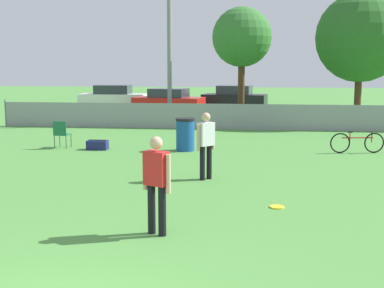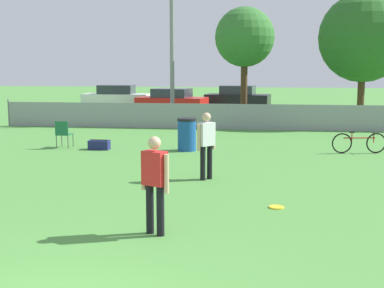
{
  "view_description": "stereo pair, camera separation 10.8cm",
  "coord_description": "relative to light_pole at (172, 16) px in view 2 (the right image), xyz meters",
  "views": [
    {
      "loc": [
        2.24,
        -4.97,
        2.81
      ],
      "look_at": [
        0.82,
        6.62,
        1.05
      ],
      "focal_mm": 50.0,
      "sensor_mm": 36.0,
      "label": 1
    },
    {
      "loc": [
        2.34,
        -4.96,
        2.81
      ],
      "look_at": [
        0.82,
        6.62,
        1.05
      ],
      "focal_mm": 50.0,
      "sensor_mm": 36.0,
      "label": 2
    }
  ],
  "objects": [
    {
      "name": "parked_car_red",
      "position": [
        -1.09,
        6.26,
        -4.28
      ],
      "size": [
        4.26,
        2.49,
        1.38
      ],
      "rotation": [
        0.0,
        0.0,
        -0.18
      ],
      "color": "black",
      "rests_on": "ground_plane"
    },
    {
      "name": "trash_bin",
      "position": [
        1.77,
        -7.63,
        -4.41
      ],
      "size": [
        0.63,
        0.63,
        1.06
      ],
      "color": "#194C99",
      "rests_on": "ground_plane"
    },
    {
      "name": "parked_car_dark",
      "position": [
        2.65,
        8.65,
        -4.23
      ],
      "size": [
        4.13,
        2.28,
        1.48
      ],
      "rotation": [
        0.0,
        0.0,
        -0.15
      ],
      "color": "black",
      "rests_on": "ground_plane"
    },
    {
      "name": "bicycle_sideline",
      "position": [
        7.25,
        -7.43,
        -4.61
      ],
      "size": [
        1.73,
        0.46,
        0.69
      ],
      "rotation": [
        0.0,
        0.0,
        0.16
      ],
      "color": "black",
      "rests_on": "ground_plane"
    },
    {
      "name": "player_receiver_white",
      "position": [
        2.85,
        -11.92,
        -4.0
      ],
      "size": [
        0.43,
        0.44,
        1.64
      ],
      "rotation": [
        0.0,
        0.0,
        0.82
      ],
      "color": "black",
      "rests_on": "ground_plane"
    },
    {
      "name": "folding_chair_sideline",
      "position": [
        -2.42,
        -7.61,
        -4.42
      ],
      "size": [
        0.49,
        0.49,
        0.91
      ],
      "rotation": [
        0.0,
        0.0,
        3.08
      ],
      "color": "#333338",
      "rests_on": "ground_plane"
    },
    {
      "name": "gear_bag_sideline",
      "position": [
        -1.14,
        -7.78,
        -4.8
      ],
      "size": [
        0.67,
        0.37,
        0.33
      ],
      "color": "navy",
      "rests_on": "ground_plane"
    },
    {
      "name": "frisbee_disc",
      "position": [
        4.5,
        -14.33,
        -4.93
      ],
      "size": [
        0.3,
        0.3,
        0.03
      ],
      "color": "yellow",
      "rests_on": "ground_plane"
    },
    {
      "name": "fence_backline",
      "position": [
        1.84,
        -1.72,
        -4.4
      ],
      "size": [
        18.29,
        0.07,
        1.21
      ],
      "color": "gray",
      "rests_on": "ground_plane"
    },
    {
      "name": "light_pole",
      "position": [
        0.0,
        0.0,
        0.0
      ],
      "size": [
        0.9,
        0.36,
        8.38
      ],
      "color": "gray",
      "rests_on": "ground_plane"
    },
    {
      "name": "tree_far_right",
      "position": [
        8.71,
        0.95,
        -0.96
      ],
      "size": [
        4.08,
        4.08,
        6.04
      ],
      "color": "#4C331E",
      "rests_on": "ground_plane"
    },
    {
      "name": "player_defender_red",
      "position": [
        2.46,
        -16.28,
        -4.0
      ],
      "size": [
        0.51,
        0.38,
        1.64
      ],
      "rotation": [
        0.0,
        0.0,
        -0.47
      ],
      "color": "black",
      "rests_on": "ground_plane"
    },
    {
      "name": "tree_near_pole",
      "position": [
        3.3,
        1.06,
        -0.92
      ],
      "size": [
        2.82,
        2.82,
        5.47
      ],
      "color": "#4C331E",
      "rests_on": "ground_plane"
    },
    {
      "name": "parked_car_white",
      "position": [
        -5.02,
        8.39,
        -4.25
      ],
      "size": [
        4.19,
        1.68,
        1.48
      ],
      "rotation": [
        0.0,
        0.0,
        0.01
      ],
      "color": "black",
      "rests_on": "ground_plane"
    }
  ]
}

